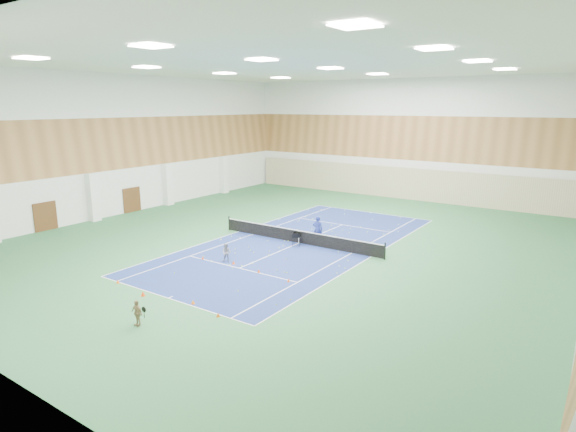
% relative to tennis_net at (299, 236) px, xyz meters
% --- Properties ---
extents(ground, '(40.00, 40.00, 0.00)m').
position_rel_tennis_net_xyz_m(ground, '(0.00, 0.00, -0.55)').
color(ground, '#2A643A').
rests_on(ground, ground).
extents(room_shell, '(36.00, 40.00, 12.00)m').
position_rel_tennis_net_xyz_m(room_shell, '(0.00, 0.00, 5.45)').
color(room_shell, white).
rests_on(room_shell, ground).
extents(wood_cladding, '(36.00, 40.00, 8.00)m').
position_rel_tennis_net_xyz_m(wood_cladding, '(0.00, 0.00, 7.45)').
color(wood_cladding, '#A36E3C').
rests_on(wood_cladding, room_shell).
extents(ceiling_light_grid, '(21.40, 25.40, 0.06)m').
position_rel_tennis_net_xyz_m(ceiling_light_grid, '(0.00, 0.00, 11.37)').
color(ceiling_light_grid, white).
rests_on(ceiling_light_grid, room_shell).
extents(court_surface, '(10.97, 23.77, 0.01)m').
position_rel_tennis_net_xyz_m(court_surface, '(0.00, 0.00, -0.55)').
color(court_surface, navy).
rests_on(court_surface, ground).
extents(tennis_balls_scatter, '(10.57, 22.77, 0.07)m').
position_rel_tennis_net_xyz_m(tennis_balls_scatter, '(0.00, 0.00, -0.50)').
color(tennis_balls_scatter, '#D1F429').
rests_on(tennis_balls_scatter, ground).
extents(tennis_net, '(12.80, 0.10, 1.10)m').
position_rel_tennis_net_xyz_m(tennis_net, '(0.00, 0.00, 0.00)').
color(tennis_net, black).
rests_on(tennis_net, ground).
extents(back_curtain, '(35.40, 0.16, 3.20)m').
position_rel_tennis_net_xyz_m(back_curtain, '(0.00, 19.75, 1.05)').
color(back_curtain, '#C6B793').
rests_on(back_curtain, ground).
extents(door_left_a, '(0.08, 1.80, 2.20)m').
position_rel_tennis_net_xyz_m(door_left_a, '(-17.92, -8.00, 0.55)').
color(door_left_a, '#593319').
rests_on(door_left_a, ground).
extents(door_left_b, '(0.08, 1.80, 2.20)m').
position_rel_tennis_net_xyz_m(door_left_b, '(-17.92, 0.00, 0.55)').
color(door_left_b, '#593319').
rests_on(door_left_b, ground).
extents(coach, '(0.82, 0.67, 1.93)m').
position_rel_tennis_net_xyz_m(coach, '(0.98, 0.88, 0.42)').
color(coach, navy).
rests_on(coach, ground).
extents(child_court, '(0.70, 0.64, 1.17)m').
position_rel_tennis_net_xyz_m(child_court, '(-1.43, -5.89, 0.04)').
color(child_court, gray).
rests_on(child_court, ground).
extents(child_apron, '(0.70, 0.31, 1.18)m').
position_rel_tennis_net_xyz_m(child_apron, '(1.22, -14.70, 0.04)').
color(child_apron, '#A1845C').
rests_on(child_apron, ground).
extents(ball_cart, '(0.71, 0.71, 0.95)m').
position_rel_tennis_net_xyz_m(ball_cart, '(0.23, -0.62, -0.07)').
color(ball_cart, black).
rests_on(ball_cart, ground).
extents(cone_svc_a, '(0.18, 0.18, 0.19)m').
position_rel_tennis_net_xyz_m(cone_svc_a, '(-2.98, -6.39, -0.45)').
color(cone_svc_a, '#FF420D').
rests_on(cone_svc_a, ground).
extents(cone_svc_b, '(0.20, 0.20, 0.22)m').
position_rel_tennis_net_xyz_m(cone_svc_b, '(-0.78, -6.02, -0.44)').
color(cone_svc_b, '#E1450B').
rests_on(cone_svc_b, ground).
extents(cone_svc_c, '(0.19, 0.19, 0.20)m').
position_rel_tennis_net_xyz_m(cone_svc_c, '(1.42, -6.34, -0.45)').
color(cone_svc_c, '#DB450B').
rests_on(cone_svc_c, ground).
extents(cone_svc_d, '(0.18, 0.18, 0.19)m').
position_rel_tennis_net_xyz_m(cone_svc_d, '(3.66, -6.60, -0.45)').
color(cone_svc_d, '#F4560C').
rests_on(cone_svc_d, ground).
extents(cone_base_a, '(0.18, 0.18, 0.20)m').
position_rel_tennis_net_xyz_m(cone_base_a, '(-3.85, -11.98, -0.45)').
color(cone_base_a, '#FF580D').
rests_on(cone_base_a, ground).
extents(cone_base_b, '(0.23, 0.23, 0.25)m').
position_rel_tennis_net_xyz_m(cone_base_b, '(-1.28, -12.39, -0.42)').
color(cone_base_b, '#FF420D').
rests_on(cone_base_b, ground).
extents(cone_base_c, '(0.20, 0.20, 0.22)m').
position_rel_tennis_net_xyz_m(cone_base_c, '(1.54, -11.68, -0.44)').
color(cone_base_c, orange).
rests_on(cone_base_c, ground).
extents(cone_base_d, '(0.18, 0.18, 0.20)m').
position_rel_tennis_net_xyz_m(cone_base_d, '(3.51, -12.06, -0.45)').
color(cone_base_d, '#D5540B').
rests_on(cone_base_d, ground).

